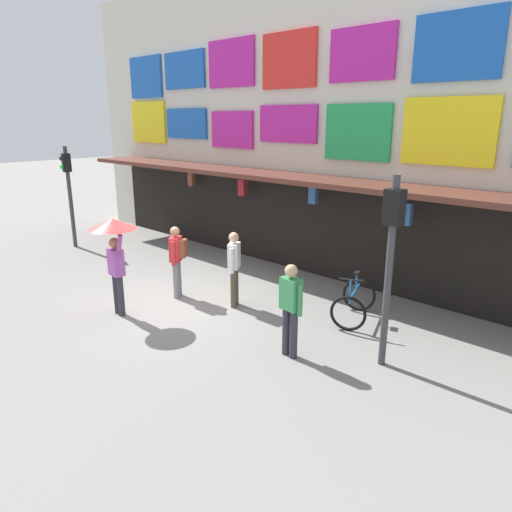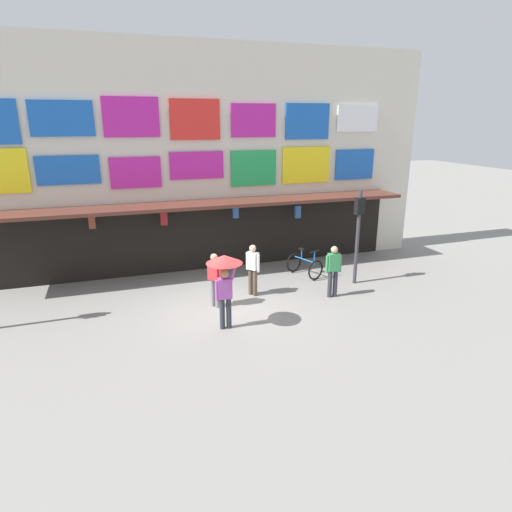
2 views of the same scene
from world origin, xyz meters
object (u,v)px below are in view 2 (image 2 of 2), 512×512
(traffic_light_far, at_px, (358,223))
(pedestrian_with_umbrella, at_px, (225,271))
(pedestrian_in_yellow, at_px, (253,267))
(pedestrian_in_black, at_px, (215,276))
(bicycle_parked, at_px, (305,265))
(pedestrian_in_blue, at_px, (333,269))

(traffic_light_far, distance_m, pedestrian_with_umbrella, 5.49)
(pedestrian_in_yellow, bearing_deg, traffic_light_far, -1.01)
(pedestrian_in_black, bearing_deg, bicycle_parked, 24.30)
(bicycle_parked, xyz_separation_m, pedestrian_in_black, (-3.69, -1.66, 0.59))
(pedestrian_in_blue, height_order, pedestrian_in_black, same)
(traffic_light_far, height_order, pedestrian_in_yellow, traffic_light_far)
(traffic_light_far, height_order, pedestrian_in_black, traffic_light_far)
(traffic_light_far, relative_size, pedestrian_with_umbrella, 1.54)
(bicycle_parked, height_order, pedestrian_in_black, pedestrian_in_black)
(traffic_light_far, relative_size, pedestrian_in_yellow, 1.90)
(bicycle_parked, relative_size, pedestrian_with_umbrella, 0.64)
(bicycle_parked, xyz_separation_m, pedestrian_with_umbrella, (-3.76, -3.17, 1.25))
(pedestrian_in_blue, bearing_deg, pedestrian_in_yellow, 158.45)
(pedestrian_in_yellow, relative_size, pedestrian_in_black, 1.00)
(bicycle_parked, distance_m, pedestrian_in_yellow, 2.66)
(pedestrian_in_black, bearing_deg, pedestrian_with_umbrella, -93.00)
(pedestrian_in_blue, bearing_deg, bicycle_parked, 90.72)
(traffic_light_far, distance_m, pedestrian_in_yellow, 3.87)
(traffic_light_far, xyz_separation_m, pedestrian_in_yellow, (-3.69, 0.07, -1.19))
(bicycle_parked, xyz_separation_m, pedestrian_in_yellow, (-2.34, -1.15, 0.55))
(traffic_light_far, relative_size, pedestrian_in_black, 1.90)
(traffic_light_far, xyz_separation_m, pedestrian_with_umbrella, (-5.11, -1.95, -0.50))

